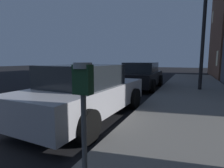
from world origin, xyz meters
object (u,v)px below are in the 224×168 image
car_black (141,75)px  street_lamp (205,3)px  parking_meter (83,96)px  car_silver (87,92)px

car_black → street_lamp: (2.99, -0.17, 3.43)m
car_black → parking_meter: bearing=-79.4°
car_silver → car_black: bearing=90.0°
parking_meter → car_black: size_ratio=0.33×
parking_meter → street_lamp: bearing=79.7°
parking_meter → car_black: 8.30m
car_black → street_lamp: 4.55m
car_silver → street_lamp: size_ratio=0.71×
car_silver → parking_meter: bearing=-58.6°
car_black → street_lamp: street_lamp is taller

